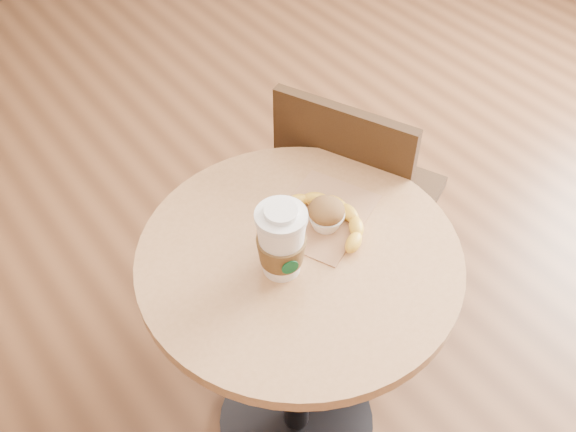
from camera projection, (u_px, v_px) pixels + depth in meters
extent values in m
plane|color=brown|center=(266.00, 431.00, 1.93)|extent=(7.00, 7.00, 0.00)
cylinder|color=black|center=(296.00, 420.00, 1.94)|extent=(0.44, 0.44, 0.02)
cylinder|color=black|center=(298.00, 351.00, 1.68)|extent=(0.07, 0.07, 0.72)
cylinder|color=tan|center=(299.00, 258.00, 1.42)|extent=(0.69, 0.69, 0.03)
cube|color=#382513|center=(362.00, 200.00, 1.97)|extent=(0.51, 0.51, 0.04)
cylinder|color=#382513|center=(424.00, 233.00, 2.17)|extent=(0.03, 0.03, 0.44)
cylinder|color=#382513|center=(332.00, 199.00, 2.28)|extent=(0.03, 0.03, 0.44)
cylinder|color=#382513|center=(384.00, 306.00, 1.97)|extent=(0.03, 0.03, 0.44)
cylinder|color=#382513|center=(285.00, 264.00, 2.08)|extent=(0.03, 0.03, 0.44)
cube|color=#382513|center=(340.00, 174.00, 1.69)|extent=(0.18, 0.35, 0.41)
cube|color=#AC7953|center=(323.00, 216.00, 1.48)|extent=(0.29, 0.26, 0.00)
cylinder|color=white|center=(281.00, 216.00, 1.27)|extent=(0.10, 0.10, 0.01)
cylinder|color=white|center=(281.00, 212.00, 1.26)|extent=(0.07, 0.07, 0.01)
cylinder|color=#074A24|center=(290.00, 267.00, 1.30)|extent=(0.03, 0.01, 0.03)
ellipsoid|color=brown|center=(326.00, 210.00, 1.43)|extent=(0.08, 0.08, 0.05)
ellipsoid|color=beige|center=(327.00, 205.00, 1.41)|extent=(0.03, 0.03, 0.02)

